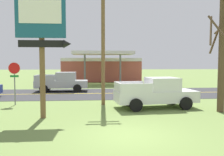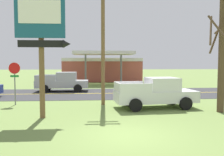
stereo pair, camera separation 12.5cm
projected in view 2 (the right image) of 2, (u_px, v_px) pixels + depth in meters
name	position (u px, v px, depth m)	size (l,w,h in m)	color
ground_plane	(127.00, 135.00, 9.65)	(180.00, 180.00, 0.00)	olive
road_asphalt	(108.00, 93.00, 22.59)	(140.00, 8.00, 0.02)	#333335
road_centre_line	(108.00, 93.00, 22.59)	(126.00, 0.20, 0.01)	gold
motel_sign	(42.00, 32.00, 12.28)	(2.81, 0.54, 6.62)	brown
stop_sign	(15.00, 76.00, 16.41)	(0.80, 0.08, 2.95)	slate
utility_pole	(103.00, 30.00, 16.33)	(1.70, 0.26, 9.77)	brown
bare_tree	(222.00, 50.00, 13.96)	(2.25, 2.10, 7.32)	brown
gas_station	(102.00, 69.00, 37.81)	(12.00, 11.50, 4.40)	#A84C42
pickup_white_parked_on_lawn	(156.00, 93.00, 15.44)	(5.37, 2.64, 1.96)	silver
pickup_silver_on_road	(63.00, 82.00, 24.17)	(5.20, 2.24, 1.96)	#A8AAAF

